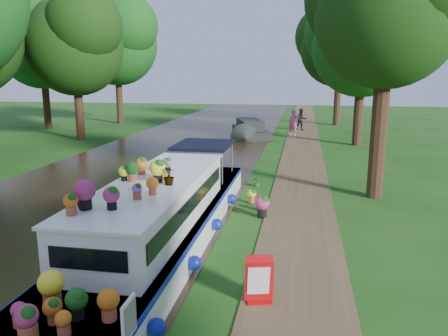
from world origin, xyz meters
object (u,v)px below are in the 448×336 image
at_px(second_boat, 250,130).
at_px(pedestrian_dark, 301,119).
at_px(plant_boat, 157,221).
at_px(sandwich_board, 259,282).
at_px(pedestrian_pink, 293,123).

distance_m(second_boat, pedestrian_dark, 5.43).
height_order(plant_boat, sandwich_board, plant_boat).
distance_m(second_boat, sandwich_board, 22.84).
bearing_deg(pedestrian_dark, pedestrian_pink, -116.49).
bearing_deg(pedestrian_pink, sandwich_board, -74.45).
height_order(plant_boat, pedestrian_dark, plant_boat).
xyz_separation_m(plant_boat, pedestrian_pink, (2.75, 21.74, 0.09)).
distance_m(pedestrian_pink, pedestrian_dark, 3.16).
bearing_deg(pedestrian_dark, sandwich_board, -107.82).
xyz_separation_m(second_boat, pedestrian_dark, (3.54, 4.10, 0.37)).
height_order(second_boat, sandwich_board, second_boat).
relative_size(sandwich_board, pedestrian_dark, 0.52).
distance_m(plant_boat, pedestrian_pink, 21.92).
xyz_separation_m(sandwich_board, pedestrian_dark, (0.60, 26.75, 0.44)).
bearing_deg(second_boat, pedestrian_dark, 31.13).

